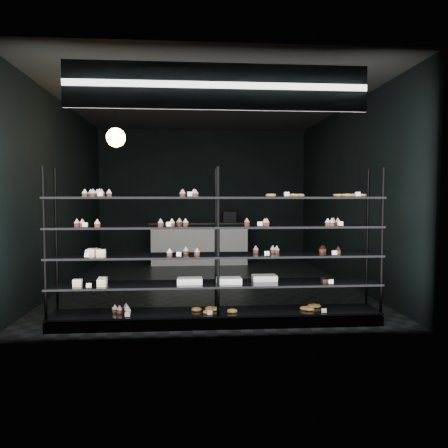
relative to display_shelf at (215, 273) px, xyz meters
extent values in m
cube|color=black|center=(0.01, 2.45, -0.62)|extent=(5.00, 6.00, 0.01)
cube|color=black|center=(0.01, 2.45, 2.57)|extent=(5.00, 6.00, 0.01)
cube|color=black|center=(0.01, 5.45, 0.97)|extent=(5.00, 0.01, 3.20)
cube|color=black|center=(0.01, -0.55, 0.97)|extent=(5.00, 0.01, 3.20)
cube|color=black|center=(-2.49, 2.45, 0.97)|extent=(0.01, 6.00, 3.20)
cube|color=black|center=(2.51, 2.45, 0.97)|extent=(0.01, 6.00, 3.20)
cube|color=black|center=(0.03, 0.00, -0.57)|extent=(4.00, 0.50, 0.12)
cylinder|color=black|center=(-1.94, -0.22, 0.36)|extent=(0.04, 0.04, 1.85)
cylinder|color=black|center=(-1.94, 0.22, 0.36)|extent=(0.04, 0.04, 1.85)
cylinder|color=black|center=(0.03, -0.22, 0.36)|extent=(0.04, 0.04, 1.85)
cylinder|color=black|center=(0.03, 0.22, 0.36)|extent=(0.04, 0.04, 1.85)
cylinder|color=black|center=(2.00, -0.22, 0.36)|extent=(0.04, 0.04, 1.85)
cylinder|color=black|center=(2.00, 0.22, 0.36)|extent=(0.04, 0.04, 1.85)
cube|color=black|center=(0.03, 0.00, -0.48)|extent=(4.00, 0.50, 0.03)
cube|color=black|center=(0.03, 0.00, -0.13)|extent=(4.00, 0.50, 0.02)
cube|color=black|center=(0.03, 0.00, 0.22)|extent=(4.00, 0.50, 0.02)
cube|color=black|center=(0.03, 0.00, 0.57)|extent=(4.00, 0.50, 0.02)
cube|color=black|center=(0.03, 0.00, 0.92)|extent=(4.00, 0.50, 0.02)
cube|color=white|center=(-1.36, -0.18, 0.96)|extent=(0.06, 0.04, 0.06)
cube|color=white|center=(-0.31, -0.18, 0.96)|extent=(0.06, 0.04, 0.06)
cube|color=white|center=(0.88, -0.18, 0.96)|extent=(0.05, 0.04, 0.06)
cube|color=white|center=(1.66, -0.18, 0.96)|extent=(0.06, 0.04, 0.06)
cube|color=white|center=(-1.54, -0.18, 0.61)|extent=(0.06, 0.04, 0.06)
cube|color=white|center=(-0.53, -0.18, 0.61)|extent=(0.05, 0.04, 0.06)
cube|color=white|center=(0.52, -0.18, 0.61)|extent=(0.05, 0.04, 0.06)
cube|color=white|center=(1.47, -0.18, 0.61)|extent=(0.06, 0.04, 0.06)
cube|color=white|center=(-1.51, -0.18, 0.26)|extent=(0.06, 0.04, 0.06)
cube|color=white|center=(-0.39, -0.18, 0.26)|extent=(0.06, 0.04, 0.06)
cube|color=white|center=(0.63, -0.18, 0.26)|extent=(0.05, 0.04, 0.06)
cube|color=white|center=(1.46, -0.18, 0.26)|extent=(0.06, 0.04, 0.06)
cube|color=white|center=(-1.42, -0.18, -0.09)|extent=(0.06, 0.04, 0.06)
cube|color=white|center=(1.42, -0.18, -0.09)|extent=(0.06, 0.04, 0.06)
cube|color=white|center=(-1.07, -0.18, -0.44)|extent=(0.06, 0.04, 0.06)
cube|color=white|center=(-0.03, -0.18, -0.44)|extent=(0.05, 0.04, 0.06)
cube|color=white|center=(1.29, -0.18, -0.44)|extent=(0.06, 0.04, 0.06)
cube|color=#0B0C3B|center=(0.01, -0.47, 2.12)|extent=(3.20, 0.04, 0.45)
cube|color=white|center=(0.01, -0.49, 2.12)|extent=(3.30, 0.02, 0.50)
cylinder|color=black|center=(-1.40, 1.41, 2.26)|extent=(0.01, 0.01, 0.59)
sphere|color=#F1A954|center=(-1.40, 1.41, 1.82)|extent=(0.28, 0.28, 0.28)
cube|color=silver|center=(-0.09, 4.95, -0.17)|extent=(2.21, 0.60, 0.92)
cube|color=black|center=(-0.09, 4.95, 0.32)|extent=(2.30, 0.65, 0.06)
cube|color=black|center=(0.61, 4.95, 0.48)|extent=(0.30, 0.30, 0.25)
camera|label=1|loc=(-0.29, -5.26, 0.92)|focal=35.00mm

